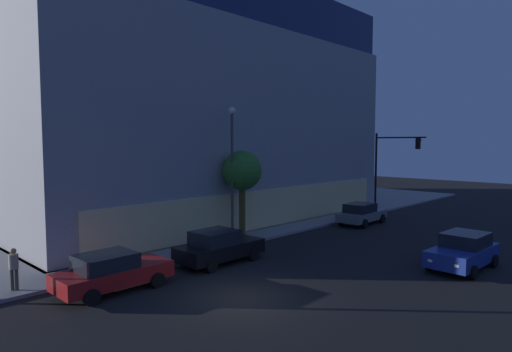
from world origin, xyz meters
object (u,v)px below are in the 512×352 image
at_px(car_black, 219,247).
at_px(car_grey, 361,213).
at_px(street_lamp_sidewalk, 232,157).
at_px(modern_building, 162,113).
at_px(pedestrian_waiting, 14,265).
at_px(car_blue, 463,251).
at_px(traffic_light_far_corner, 390,159).
at_px(sidewalk_tree, 242,172).
at_px(car_red, 112,272).

distance_m(car_black, car_grey, 14.17).
bearing_deg(street_lamp_sidewalk, car_grey, -14.25).
height_order(modern_building, pedestrian_waiting, modern_building).
bearing_deg(car_blue, street_lamp_sidewalk, 107.72).
bearing_deg(traffic_light_far_corner, pedestrian_waiting, 177.47).
distance_m(pedestrian_waiting, car_grey, 22.86).
bearing_deg(pedestrian_waiting, car_grey, -5.59).
height_order(sidewalk_tree, car_red, sidewalk_tree).
xyz_separation_m(car_black, car_grey, (14.17, 0.26, -0.03)).
bearing_deg(car_red, car_black, -0.14).
xyz_separation_m(street_lamp_sidewalk, sidewalk_tree, (1.02, 0.19, -0.94)).
bearing_deg(car_black, sidewalk_tree, 33.77).
bearing_deg(modern_building, sidewalk_tree, -103.94).
height_order(sidewalk_tree, pedestrian_waiting, sidewalk_tree).
height_order(sidewalk_tree, car_blue, sidewalk_tree).
relative_size(car_red, car_grey, 1.00).
distance_m(traffic_light_far_corner, car_grey, 7.34).
xyz_separation_m(sidewalk_tree, car_blue, (2.83, -12.23, -3.36)).
bearing_deg(pedestrian_waiting, sidewalk_tree, 2.75).
distance_m(sidewalk_tree, car_blue, 13.00).
bearing_deg(sidewalk_tree, car_red, -163.34).
height_order(traffic_light_far_corner, pedestrian_waiting, traffic_light_far_corner).
xyz_separation_m(car_red, car_grey, (19.89, 0.25, 0.00)).
bearing_deg(car_blue, car_red, 145.42).
bearing_deg(car_grey, sidewalk_tree, 163.22).
bearing_deg(car_red, sidewalk_tree, 16.66).
relative_size(traffic_light_far_corner, car_red, 1.45).
relative_size(modern_building, car_black, 6.50).
relative_size(modern_building, pedestrian_waiting, 17.67).
height_order(sidewalk_tree, car_black, sidewalk_tree).
bearing_deg(modern_building, car_blue, -91.23).
relative_size(car_red, car_black, 1.00).
xyz_separation_m(sidewalk_tree, car_grey, (9.49, -2.86, -3.41)).
bearing_deg(pedestrian_waiting, car_black, -16.18).
bearing_deg(modern_building, street_lamp_sidewalk, -107.66).
relative_size(street_lamp_sidewalk, sidewalk_tree, 1.49).
distance_m(modern_building, street_lamp_sidewalk, 14.92).
xyz_separation_m(street_lamp_sidewalk, car_black, (-3.66, -2.93, -4.32)).
bearing_deg(pedestrian_waiting, modern_building, 40.60).
xyz_separation_m(traffic_light_far_corner, pedestrian_waiting, (-28.95, 1.28, -3.45)).
height_order(pedestrian_waiting, car_grey, pedestrian_waiting).
distance_m(pedestrian_waiting, car_blue, 19.83).
height_order(pedestrian_waiting, car_blue, pedestrian_waiting).
xyz_separation_m(modern_building, car_red, (-13.78, -16.74, -7.86)).
distance_m(sidewalk_tree, car_black, 6.56).
relative_size(modern_building, car_grey, 6.54).
bearing_deg(street_lamp_sidewalk, modern_building, 72.34).
bearing_deg(pedestrian_waiting, traffic_light_far_corner, -2.53).
bearing_deg(modern_building, car_grey, -69.67).
distance_m(traffic_light_far_corner, pedestrian_waiting, 29.18).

